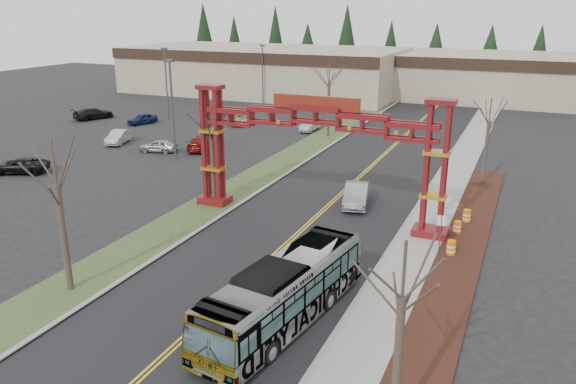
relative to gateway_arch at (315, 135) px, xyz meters
The scene contains 35 objects.
ground 18.97m from the gateway_arch, 90.00° to the right, with size 200.00×200.00×0.00m, color black.
road 9.20m from the gateway_arch, 90.00° to the left, with size 12.00×110.00×0.02m, color black.
lane_line_left 9.19m from the gateway_arch, 90.98° to the left, with size 0.12×100.00×0.01m, color gold.
lane_line_right 9.19m from the gateway_arch, 89.02° to the left, with size 0.12×100.00×0.01m, color gold.
curb_right 11.03m from the gateway_arch, 48.70° to the left, with size 0.30×110.00×0.15m, color gray.
sidewalk_right 11.90m from the gateway_arch, 42.65° to the left, with size 2.60×110.00×0.14m, color gray.
landscape_strip 14.25m from the gateway_arch, 38.11° to the right, with size 2.60×50.00×0.12m, color black.
grass_median 12.18m from the gateway_arch, 138.81° to the left, with size 4.00×110.00×0.08m, color #3A4D26.
curb_left 11.03m from the gateway_arch, 131.30° to the left, with size 0.30×110.00×0.15m, color gray.
gateway_arch is the anchor object (origin of this frame).
retail_building_west 61.78m from the gateway_arch, 119.07° to the left, with size 46.00×22.30×7.50m.
retail_building_east 62.80m from the gateway_arch, 80.83° to the left, with size 38.00×20.30×7.00m.
conifer_treeline 74.00m from the gateway_arch, 89.81° to the left, with size 116.10×5.60×13.00m.
transit_bus 14.36m from the gateway_arch, 74.75° to the right, with size 2.63×11.25×3.13m, color #979A9E.
silver_sedan 6.81m from the gateway_arch, 65.61° to the left, with size 1.66×4.77×1.57m, color #A5A8AD.
parked_car_near_a 24.84m from the gateway_arch, 151.94° to the left, with size 1.54×3.82×1.30m, color #A5AAAD.
parked_car_near_b 30.90m from the gateway_arch, 155.08° to the left, with size 1.52×4.35×1.43m, color silver.
parked_car_near_c 28.68m from the gateway_arch, behind, with size 2.28×4.95×1.38m, color black.
parked_car_mid_a 23.40m from the gateway_arch, 141.81° to the left, with size 2.06×5.06×1.47m, color maroon.
parked_car_mid_b 39.41m from the gateway_arch, 144.81° to the left, with size 1.56×3.88×1.32m, color #16214D.
parked_car_far_a 29.76m from the gateway_arch, 112.07° to the left, with size 1.39×3.99×1.32m, color #B0B2B8.
parked_car_far_b 34.42m from the gateway_arch, 126.54° to the left, with size 2.11×4.57×1.27m, color silver.
parked_car_far_c 46.14m from the gateway_arch, 150.45° to the left, with size 2.13×5.24×1.52m, color black.
bare_tree_median_near 16.79m from the gateway_arch, 118.46° to the right, with size 3.44×3.44×8.06m.
bare_tree_median_mid 8.04m from the gateway_arch, behind, with size 3.30×3.30×7.43m.
bare_tree_median_far 26.39m from the gateway_arch, 107.65° to the left, with size 3.14×3.14×8.16m.
bare_tree_right_near 20.95m from the gateway_arch, 61.48° to the right, with size 2.98×2.98×7.35m.
bare_tree_right_far 16.39m from the gateway_arch, 52.37° to the left, with size 2.91×2.91×7.27m.
light_pole_near 20.61m from the gateway_arch, 151.91° to the left, with size 0.83×0.41×9.53m.
light_pole_mid 41.32m from the gateway_arch, 139.02° to the left, with size 0.79×0.40×9.13m.
light_pole_far 49.13m from the gateway_arch, 120.20° to the left, with size 0.76×0.38×8.79m.
street_sign 10.15m from the gateway_arch, 14.09° to the right, with size 0.54×0.18×2.39m.
barrel_south 11.38m from the gateway_arch, 14.36° to the right, with size 0.54×0.54×0.99m.
barrel_mid 11.08m from the gateway_arch, ahead, with size 0.50×0.50×0.92m.
barrel_north 11.80m from the gateway_arch, 19.25° to the left, with size 0.53×0.53×0.97m.
Camera 1 is at (13.01, -16.33, 14.15)m, focal length 35.00 mm.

